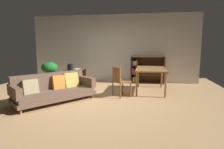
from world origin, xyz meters
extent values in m
plane|color=tan|center=(0.00, 0.00, 0.00)|extent=(8.16, 8.16, 0.00)
cube|color=silver|center=(0.00, 2.70, 1.35)|extent=(6.80, 0.10, 2.70)
cylinder|color=olive|center=(-0.12, 0.05, 0.05)|extent=(0.04, 0.04, 0.11)
cylinder|color=olive|center=(-1.31, -1.44, 0.05)|extent=(0.04, 0.04, 0.11)
cylinder|color=olive|center=(-0.65, 0.48, 0.05)|extent=(0.04, 0.04, 0.11)
cylinder|color=olive|center=(-1.85, -1.01, 0.05)|extent=(0.04, 0.04, 0.11)
cube|color=brown|center=(-0.98, -0.48, 0.16)|extent=(1.93, 2.12, 0.10)
cube|color=brown|center=(-0.98, -0.48, 0.26)|extent=(1.85, 2.04, 0.10)
cube|color=brown|center=(-1.23, -0.28, 0.52)|extent=(1.38, 1.66, 0.43)
cube|color=brown|center=(-0.38, 0.28, 0.44)|extent=(0.69, 0.59, 0.26)
cube|color=brown|center=(-1.58, -1.23, 0.44)|extent=(0.69, 0.59, 0.26)
cube|color=tan|center=(-1.45, -0.83, 0.47)|extent=(0.40, 0.42, 0.38)
cube|color=orange|center=(-0.98, -0.21, 0.48)|extent=(0.38, 0.41, 0.40)
cube|color=tan|center=(-0.75, 0.07, 0.50)|extent=(0.44, 0.46, 0.43)
cube|color=#56351E|center=(-1.15, 1.97, 0.31)|extent=(0.47, 0.04, 0.63)
cube|color=#56351E|center=(-1.15, 0.80, 0.31)|extent=(0.47, 0.04, 0.63)
cube|color=#56351E|center=(-1.15, 1.39, 0.28)|extent=(0.47, 1.17, 0.04)
cube|color=#56351E|center=(-1.15, 1.39, 0.61)|extent=(0.47, 1.21, 0.04)
cube|color=#56351E|center=(-1.15, 1.39, 0.02)|extent=(0.47, 1.17, 0.04)
cube|color=silver|center=(-1.14, 1.49, 0.63)|extent=(0.25, 0.36, 0.02)
cube|color=black|center=(-1.34, 1.52, 0.67)|extent=(0.24, 0.34, 0.06)
cylinder|color=black|center=(-1.18, 1.06, 0.74)|extent=(0.19, 0.19, 0.22)
cylinder|color=slate|center=(-1.18, 1.06, 0.78)|extent=(0.10, 0.10, 0.01)
cylinder|color=#333338|center=(-2.02, 1.19, 0.11)|extent=(0.26, 0.26, 0.22)
cylinder|color=#1E6B28|center=(-1.91, 1.20, 0.43)|extent=(0.26, 0.08, 0.45)
cylinder|color=#1E6B28|center=(-2.02, 1.27, 0.42)|extent=(0.04, 0.20, 0.42)
cylinder|color=#1E6B28|center=(-2.13, 1.18, 0.43)|extent=(0.26, 0.06, 0.44)
cylinder|color=#1E6B28|center=(-2.01, 1.06, 0.47)|extent=(0.07, 0.28, 0.53)
ellipsoid|color=#1E6B28|center=(-2.02, 1.19, 0.70)|extent=(0.56, 0.56, 0.39)
cylinder|color=olive|center=(1.10, 1.79, 0.35)|extent=(0.06, 0.06, 0.70)
cylinder|color=olive|center=(1.10, 0.46, 0.35)|extent=(0.06, 0.06, 0.70)
cylinder|color=olive|center=(1.92, 1.79, 0.35)|extent=(0.06, 0.06, 0.70)
cylinder|color=olive|center=(1.92, 0.46, 0.35)|extent=(0.06, 0.06, 0.70)
cube|color=olive|center=(1.51, 1.13, 0.73)|extent=(0.92, 1.43, 0.05)
cylinder|color=brown|center=(0.67, 0.66, 0.22)|extent=(0.04, 0.04, 0.43)
cylinder|color=brown|center=(0.94, 0.35, 0.22)|extent=(0.04, 0.04, 0.43)
cylinder|color=brown|center=(0.40, 0.43, 0.22)|extent=(0.04, 0.04, 0.43)
cylinder|color=brown|center=(0.67, 0.12, 0.22)|extent=(0.04, 0.04, 0.43)
cube|color=brown|center=(0.67, 0.39, 0.45)|extent=(0.59, 0.59, 0.04)
cube|color=brown|center=(0.53, 0.27, 0.67)|extent=(0.29, 0.32, 0.40)
cube|color=#56351E|center=(0.80, 2.48, 0.53)|extent=(0.04, 0.32, 1.05)
cube|color=#56351E|center=(2.06, 2.48, 0.53)|extent=(0.04, 0.32, 1.05)
cube|color=#56351E|center=(1.43, 2.48, 1.03)|extent=(1.30, 0.32, 0.04)
cube|color=#56351E|center=(1.43, 2.48, 0.02)|extent=(1.30, 0.32, 0.04)
cube|color=#56351E|center=(1.43, 2.62, 0.53)|extent=(1.27, 0.04, 1.05)
cube|color=#56351E|center=(1.43, 2.48, 0.36)|extent=(1.27, 0.30, 0.04)
cube|color=#56351E|center=(1.43, 2.48, 0.69)|extent=(1.27, 0.30, 0.04)
cube|color=black|center=(0.85, 2.46, 0.13)|extent=(0.03, 0.24, 0.18)
cube|color=gold|center=(0.90, 2.45, 0.13)|extent=(0.06, 0.20, 0.20)
cube|color=#337F47|center=(0.97, 2.46, 0.15)|extent=(0.07, 0.22, 0.24)
cube|color=#2D5199|center=(1.05, 2.45, 0.11)|extent=(0.06, 0.20, 0.15)
cube|color=black|center=(1.12, 2.46, 0.13)|extent=(0.06, 0.22, 0.19)
cube|color=#993884|center=(0.87, 2.47, 0.48)|extent=(0.07, 0.26, 0.21)
cube|color=red|center=(0.92, 2.45, 0.47)|extent=(0.04, 0.20, 0.19)
cube|color=#337F47|center=(0.96, 2.46, 0.45)|extent=(0.03, 0.22, 0.15)
cube|color=#993884|center=(1.01, 2.46, 0.49)|extent=(0.05, 0.21, 0.22)
cube|color=#337F47|center=(1.06, 2.47, 0.46)|extent=(0.04, 0.27, 0.17)
cube|color=#2D5199|center=(0.86, 2.46, 0.80)|extent=(0.05, 0.22, 0.18)
cube|color=silver|center=(0.92, 2.45, 0.79)|extent=(0.06, 0.21, 0.15)
cube|color=silver|center=(0.97, 2.45, 0.79)|extent=(0.04, 0.20, 0.16)
cube|color=orange|center=(1.02, 2.45, 0.81)|extent=(0.04, 0.21, 0.20)
cube|color=black|center=(1.07, 2.46, 0.80)|extent=(0.06, 0.23, 0.17)
camera|label=1|loc=(1.31, -4.91, 1.49)|focal=29.92mm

